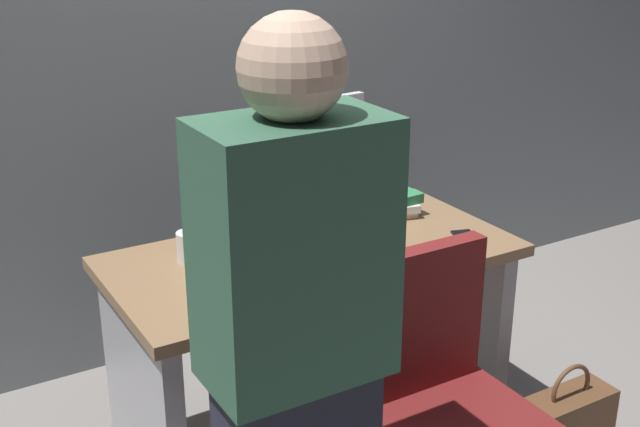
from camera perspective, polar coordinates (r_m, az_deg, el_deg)
name	(u,v)px	position (r m, az deg, el deg)	size (l,w,h in m)	color
desk	(313,314)	(2.83, -0.52, -6.98)	(1.35, 0.68, 0.74)	#93704C
person_at_desk	(296,375)	(1.87, -1.68, -11.17)	(0.40, 0.24, 1.64)	#262838
monitor	(300,159)	(2.84, -1.40, 3.83)	(0.54, 0.16, 0.46)	silver
keyboard	(303,265)	(2.61, -1.22, -3.57)	(0.43, 0.13, 0.02)	white
mouse	(386,242)	(2.77, 4.60, -2.00)	(0.06, 0.10, 0.03)	black
cup_near_keyboard	(217,275)	(2.46, -7.14, -4.24)	(0.08, 0.08, 0.10)	white
cup_by_monitor	(189,247)	(2.67, -9.10, -2.29)	(0.08, 0.08, 0.10)	white
book_stack	(392,204)	(3.03, 5.05, 0.69)	(0.20, 0.16, 0.09)	beige
cell_phone	(468,238)	(2.87, 10.23, -1.71)	(0.07, 0.14, 0.01)	black
handbag	(566,426)	(3.05, 16.73, -13.95)	(0.34, 0.14, 0.38)	brown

